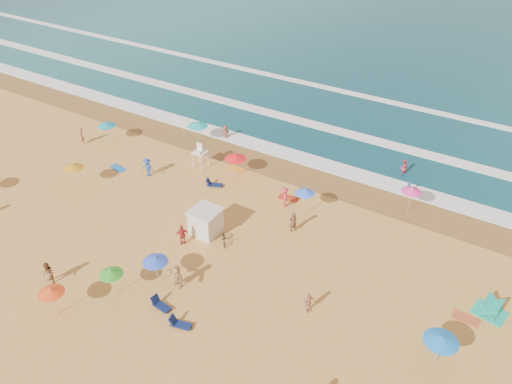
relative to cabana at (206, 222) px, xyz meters
The scene contains 13 objects.
ground 3.25m from the cabana, 20.57° to the right, with size 220.00×220.00×0.00m, color gold.
ocean 82.97m from the cabana, 88.00° to the left, with size 220.00×140.00×0.18m, color #0C4756.
wet_sand 11.82m from the cabana, 75.75° to the left, with size 220.00×220.00×0.00m, color olive.
surf_foam 20.46m from the cabana, 81.85° to the left, with size 200.00×18.70×0.05m.
cabana is the anchor object (origin of this frame).
cabana_roof 1.06m from the cabana, ahead, with size 2.20×2.20×0.12m, color silver.
bicycle 2.01m from the cabana, ahead, with size 0.55×1.57×0.83m, color black.
lifeguard_stand 9.95m from the cabana, 129.29° to the left, with size 1.20×1.20×2.10m, color white, non-canonical shape.
beach_umbrellas 4.49m from the cabana, 18.94° to the left, with size 55.34×24.78×0.74m.
loungers 9.85m from the cabana, 39.34° to the right, with size 51.29×20.37×0.34m.
towels 4.80m from the cabana, 56.64° to the right, with size 46.84×26.16×0.03m.
popup_tents 18.28m from the cabana, ahead, with size 7.11×13.58×1.20m.
beachgoers 2.81m from the cabana, 40.97° to the left, with size 44.79×27.52×2.14m.
Camera 1 is at (16.30, -22.66, 24.65)m, focal length 35.00 mm.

